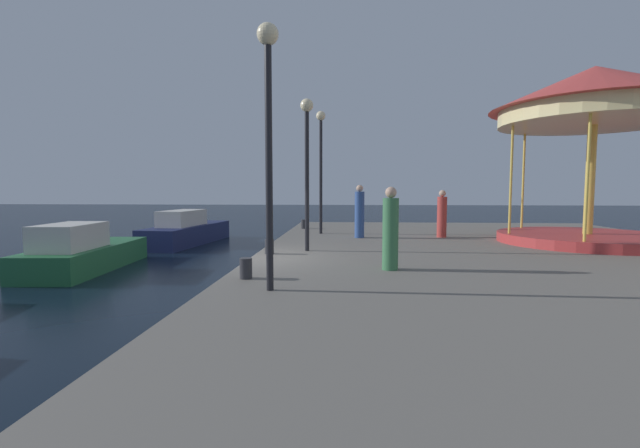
# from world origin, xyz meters

# --- Properties ---
(ground_plane) EXTENTS (120.00, 120.00, 0.00)m
(ground_plane) POSITION_xyz_m (0.00, 0.00, 0.00)
(ground_plane) COLOR black
(quay_dock) EXTENTS (14.31, 23.73, 0.80)m
(quay_dock) POSITION_xyz_m (7.15, 0.00, 0.40)
(quay_dock) COLOR slate
(quay_dock) RESTS_ON ground
(motorboat_navy) EXTENTS (2.31, 6.12, 1.58)m
(motorboat_navy) POSITION_xyz_m (-4.99, 8.60, 0.60)
(motorboat_navy) COLOR #19214C
(motorboat_navy) RESTS_ON ground
(motorboat_green) EXTENTS (2.17, 5.09, 1.51)m
(motorboat_green) POSITION_xyz_m (-5.75, 1.98, 0.56)
(motorboat_green) COLOR #236638
(motorboat_green) RESTS_ON ground
(carousel) EXTENTS (6.19, 6.19, 5.55)m
(carousel) POSITION_xyz_m (10.12, 3.46, 4.94)
(carousel) COLOR #B23333
(carousel) RESTS_ON quay_dock
(lamp_post_near_edge) EXTENTS (0.36, 0.36, 4.42)m
(lamp_post_near_edge) POSITION_xyz_m (1.13, -3.56, 3.81)
(lamp_post_near_edge) COLOR black
(lamp_post_near_edge) RESTS_ON quay_dock
(lamp_post_mid_promenade) EXTENTS (0.36, 0.36, 4.20)m
(lamp_post_mid_promenade) POSITION_xyz_m (1.32, 1.19, 3.68)
(lamp_post_mid_promenade) COLOR black
(lamp_post_mid_promenade) RESTS_ON quay_dock
(lamp_post_far_end) EXTENTS (0.36, 0.36, 4.72)m
(lamp_post_far_end) POSITION_xyz_m (1.41, 5.93, 3.98)
(lamp_post_far_end) COLOR black
(lamp_post_far_end) RESTS_ON quay_dock
(bollard_center) EXTENTS (0.24, 0.24, 0.40)m
(bollard_center) POSITION_xyz_m (0.49, -2.64, 1.00)
(bollard_center) COLOR #2D2D33
(bollard_center) RESTS_ON quay_dock
(bollard_south) EXTENTS (0.24, 0.24, 0.40)m
(bollard_south) POSITION_xyz_m (0.37, 0.54, 1.00)
(bollard_south) COLOR #2D2D33
(bollard_south) RESTS_ON quay_dock
(bollard_north) EXTENTS (0.24, 0.24, 0.40)m
(bollard_north) POSITION_xyz_m (0.53, 8.00, 1.00)
(bollard_north) COLOR #2D2D33
(bollard_north) RESTS_ON quay_dock
(person_mid_promenade) EXTENTS (0.34, 0.34, 1.70)m
(person_mid_promenade) POSITION_xyz_m (5.84, 4.93, 1.59)
(person_mid_promenade) COLOR #B23833
(person_mid_promenade) RESTS_ON quay_dock
(person_near_carousel) EXTENTS (0.34, 0.34, 1.88)m
(person_near_carousel) POSITION_xyz_m (2.87, 4.57, 1.69)
(person_near_carousel) COLOR #2D4C8C
(person_near_carousel) RESTS_ON quay_dock
(person_by_the_water) EXTENTS (0.34, 0.34, 1.77)m
(person_by_the_water) POSITION_xyz_m (3.36, -1.53, 1.63)
(person_by_the_water) COLOR #387247
(person_by_the_water) RESTS_ON quay_dock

